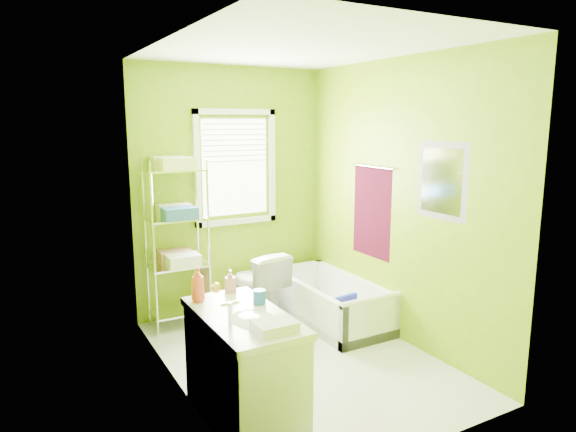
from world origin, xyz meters
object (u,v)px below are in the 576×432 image
toilet (258,284)px  wire_shelf_unit (178,224)px  bathtub (331,308)px  vanity (244,364)px

toilet → wire_shelf_unit: (-0.76, 0.20, 0.67)m
wire_shelf_unit → bathtub: bearing=-25.5°
wire_shelf_unit → toilet: bearing=-14.9°
bathtub → vanity: (-1.52, -1.19, 0.27)m
bathtub → vanity: size_ratio=1.39×
vanity → wire_shelf_unit: size_ratio=0.61×
toilet → wire_shelf_unit: wire_shelf_unit is taller
toilet → wire_shelf_unit: bearing=-21.6°
vanity → wire_shelf_unit: bearing=85.7°
vanity → wire_shelf_unit: 1.96m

